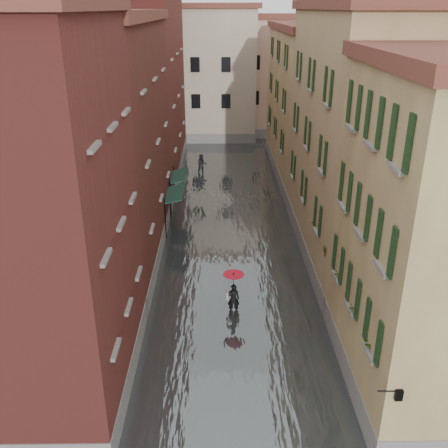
{
  "coord_description": "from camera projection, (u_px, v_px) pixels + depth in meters",
  "views": [
    {
      "loc": [
        -0.72,
        -17.01,
        13.08
      ],
      "look_at": [
        -0.48,
        6.17,
        3.0
      ],
      "focal_mm": 40.0,
      "sensor_mm": 36.0,
      "label": 1
    }
  ],
  "objects": [
    {
      "name": "awning_near",
      "position": [
        174.0,
        194.0,
        30.81
      ],
      "size": [
        1.09,
        3.1,
        2.8
      ],
      "color": "#173429",
      "rests_on": "ground"
    },
    {
      "name": "awning_far",
      "position": [
        179.0,
        177.0,
        34.05
      ],
      "size": [
        1.09,
        2.92,
        2.8
      ],
      "color": "#173429",
      "rests_on": "ground"
    },
    {
      "name": "pedestrian_far",
      "position": [
        202.0,
        165.0,
        42.06
      ],
      "size": [
        0.95,
        0.78,
        1.8
      ],
      "primitive_type": "imported",
      "rotation": [
        0.0,
        0.0,
        0.12
      ],
      "color": "black",
      "rests_on": "ground"
    },
    {
      "name": "floodwater",
      "position": [
        230.0,
        223.0,
        32.71
      ],
      "size": [
        10.0,
        60.0,
        0.2
      ],
      "primitive_type": "cube",
      "color": "#474E4F",
      "rests_on": "ground"
    },
    {
      "name": "building_right_mid",
      "position": [
        364.0,
        142.0,
        26.55
      ],
      "size": [
        6.0,
        14.0,
        13.0
      ],
      "primitive_type": "cube",
      "color": "tan",
      "rests_on": "ground"
    },
    {
      "name": "window_planters",
      "position": [
        340.0,
        268.0,
        19.91
      ],
      "size": [
        0.59,
        10.59,
        0.84
      ],
      "color": "brown",
      "rests_on": "ground"
    },
    {
      "name": "building_left_near",
      "position": [
        28.0,
        226.0,
        16.33
      ],
      "size": [
        6.0,
        8.0,
        13.0
      ],
      "primitive_type": "cube",
      "color": "maroon",
      "rests_on": "ground"
    },
    {
      "name": "building_end_cream",
      "position": [
        197.0,
        75.0,
        53.05
      ],
      "size": [
        12.0,
        9.0,
        13.0
      ],
      "primitive_type": "cube",
      "color": "beige",
      "rests_on": "ground"
    },
    {
      "name": "wall_lantern",
      "position": [
        397.0,
        394.0,
        14.17
      ],
      "size": [
        0.71,
        0.22,
        0.35
      ],
      "color": "black",
      "rests_on": "ground"
    },
    {
      "name": "ground",
      "position": [
        237.0,
        349.0,
        20.83
      ],
      "size": [
        120.0,
        120.0,
        0.0
      ],
      "primitive_type": "plane",
      "color": "#5C5C5E",
      "rests_on": "ground"
    },
    {
      "name": "building_left_far",
      "position": [
        140.0,
        90.0,
        39.97
      ],
      "size": [
        6.0,
        16.0,
        14.0
      ],
      "primitive_type": "cube",
      "color": "maroon",
      "rests_on": "ground"
    },
    {
      "name": "building_left_mid",
      "position": [
        101.0,
        147.0,
        26.52
      ],
      "size": [
        6.0,
        14.0,
        12.5
      ],
      "primitive_type": "cube",
      "color": "#591F1C",
      "rests_on": "ground"
    },
    {
      "name": "building_end_pink",
      "position": [
        279.0,
        77.0,
        55.17
      ],
      "size": [
        10.0,
        9.0,
        12.0
      ],
      "primitive_type": "cube",
      "color": "tan",
      "rests_on": "ground"
    },
    {
      "name": "building_right_far",
      "position": [
        313.0,
        106.0,
        40.61
      ],
      "size": [
        6.0,
        16.0,
        11.5
      ],
      "primitive_type": "cube",
      "color": "olive",
      "rests_on": "ground"
    },
    {
      "name": "pedestrian_main",
      "position": [
        233.0,
        289.0,
        22.73
      ],
      "size": [
        0.99,
        0.99,
        2.06
      ],
      "color": "black",
      "rests_on": "ground"
    }
  ]
}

